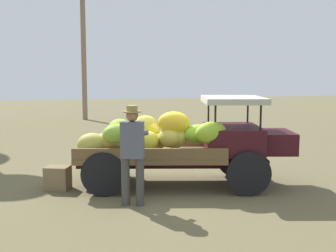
# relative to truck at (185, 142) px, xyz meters

# --- Properties ---
(ground_plane) EXTENTS (60.00, 60.00, 0.00)m
(ground_plane) POSITION_rel_truck_xyz_m (0.00, 0.21, -0.94)
(ground_plane) COLOR brown
(truck) EXTENTS (4.65, 2.59, 1.87)m
(truck) POSITION_rel_truck_xyz_m (0.00, 0.00, 0.00)
(truck) COLOR #370F17
(truck) RESTS_ON ground
(farmer) EXTENTS (0.55, 0.51, 1.80)m
(farmer) POSITION_rel_truck_xyz_m (-1.28, -1.01, 0.09)
(farmer) COLOR #424040
(farmer) RESTS_ON ground
(wooden_crate) EXTENTS (0.58, 0.53, 0.48)m
(wooden_crate) POSITION_rel_truck_xyz_m (-2.59, 0.42, -0.70)
(wooden_crate) COLOR olive
(wooden_crate) RESTS_ON ground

